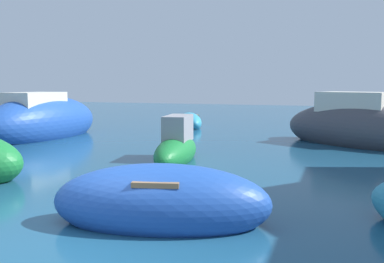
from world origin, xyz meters
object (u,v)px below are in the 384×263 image
moored_boat_1 (176,148)px  moored_boat_5 (57,117)px  moored_boat_3 (43,121)px  moored_boat_4 (190,122)px  moored_boat_7 (161,203)px  moored_boat_2 (366,128)px

moored_boat_1 → moored_boat_5: (-11.37, 9.12, -0.08)m
moored_boat_3 → moored_boat_5: 7.30m
moored_boat_4 → moored_boat_7: size_ratio=0.84×
moored_boat_2 → moored_boat_3: (-12.75, -2.06, 0.02)m
moored_boat_4 → moored_boat_7: bearing=-12.6°
moored_boat_5 → moored_boat_7: bearing=147.9°
moored_boat_2 → moored_boat_4: 9.28m
moored_boat_4 → moored_boat_1: bearing=-13.2°
moored_boat_2 → moored_boat_7: moored_boat_2 is taller
moored_boat_2 → moored_boat_3: moored_boat_2 is taller
moored_boat_2 → moored_boat_4: size_ratio=2.15×
moored_boat_1 → moored_boat_7: (1.84, -5.21, -0.03)m
moored_boat_4 → moored_boat_5: size_ratio=0.86×
moored_boat_7 → moored_boat_4: bearing=-86.1°
moored_boat_2 → moored_boat_3: 12.91m
moored_boat_4 → moored_boat_7: 15.12m
moored_boat_2 → moored_boat_1: bearing=-109.3°
moored_boat_3 → moored_boat_4: (4.39, 6.07, -0.41)m
moored_boat_1 → moored_boat_3: moored_boat_3 is taller
moored_boat_4 → moored_boat_5: bearing=-120.9°
moored_boat_5 → moored_boat_7: (13.21, -14.34, 0.05)m
moored_boat_1 → moored_boat_7: bearing=11.0°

